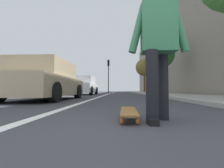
{
  "coord_description": "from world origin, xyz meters",
  "views": [
    {
      "loc": [
        -0.81,
        0.06,
        0.37
      ],
      "look_at": [
        9.8,
        0.62,
        0.8
      ],
      "focal_mm": 24.48,
      "sensor_mm": 36.0,
      "label": 1
    }
  ],
  "objects_px": {
    "parked_car_mid": "(84,86)",
    "street_tree_mid": "(160,55)",
    "traffic_light": "(108,70)",
    "skater_person": "(158,43)",
    "parked_car_near": "(46,82)",
    "skateboard": "(129,112)",
    "street_tree_far": "(144,67)"
  },
  "relations": [
    {
      "from": "parked_car_mid",
      "to": "street_tree_mid",
      "type": "xyz_separation_m",
      "value": [
        -0.23,
        -6.3,
        2.5
      ]
    },
    {
      "from": "skater_person",
      "to": "traffic_light",
      "type": "distance_m",
      "value": 18.49
    },
    {
      "from": "traffic_light",
      "to": "street_tree_mid",
      "type": "xyz_separation_m",
      "value": [
        -7.63,
        -4.78,
        0.19
      ]
    },
    {
      "from": "street_tree_mid",
      "to": "skateboard",
      "type": "bearing_deg",
      "value": 163.35
    },
    {
      "from": "skateboard",
      "to": "parked_car_mid",
      "type": "bearing_deg",
      "value": 16.46
    },
    {
      "from": "street_tree_far",
      "to": "skater_person",
      "type": "bearing_deg",
      "value": 171.48
    },
    {
      "from": "parked_car_near",
      "to": "street_tree_mid",
      "type": "bearing_deg",
      "value": -42.42
    },
    {
      "from": "skateboard",
      "to": "street_tree_far",
      "type": "xyz_separation_m",
      "value": [
        18.46,
        -3.13,
        3.31
      ]
    },
    {
      "from": "parked_car_near",
      "to": "street_tree_mid",
      "type": "distance_m",
      "value": 9.41
    },
    {
      "from": "parked_car_near",
      "to": "street_tree_far",
      "type": "distance_m",
      "value": 16.12
    },
    {
      "from": "street_tree_mid",
      "to": "parked_car_near",
      "type": "bearing_deg",
      "value": 137.58
    },
    {
      "from": "skateboard",
      "to": "traffic_light",
      "type": "bearing_deg",
      "value": 5.18
    },
    {
      "from": "parked_car_mid",
      "to": "traffic_light",
      "type": "height_order",
      "value": "traffic_light"
    },
    {
      "from": "skateboard",
      "to": "street_tree_mid",
      "type": "relative_size",
      "value": 0.19
    },
    {
      "from": "traffic_light",
      "to": "street_tree_far",
      "type": "distance_m",
      "value": 4.8
    },
    {
      "from": "street_tree_far",
      "to": "parked_car_near",
      "type": "bearing_deg",
      "value": 157.37
    },
    {
      "from": "parked_car_near",
      "to": "skater_person",
      "type": "bearing_deg",
      "value": -139.8
    },
    {
      "from": "skater_person",
      "to": "street_tree_far",
      "type": "xyz_separation_m",
      "value": [
        18.61,
        -2.79,
        2.47
      ]
    },
    {
      "from": "traffic_light",
      "to": "street_tree_far",
      "type": "height_order",
      "value": "street_tree_far"
    },
    {
      "from": "skateboard",
      "to": "street_tree_mid",
      "type": "distance_m",
      "value": 11.38
    },
    {
      "from": "skater_person",
      "to": "traffic_light",
      "type": "bearing_deg",
      "value": 6.21
    },
    {
      "from": "skater_person",
      "to": "parked_car_near",
      "type": "height_order",
      "value": "skater_person"
    },
    {
      "from": "skateboard",
      "to": "street_tree_mid",
      "type": "bearing_deg",
      "value": -16.65
    },
    {
      "from": "skater_person",
      "to": "traffic_light",
      "type": "height_order",
      "value": "traffic_light"
    },
    {
      "from": "skateboard",
      "to": "skater_person",
      "type": "bearing_deg",
      "value": -113.32
    },
    {
      "from": "parked_car_mid",
      "to": "street_tree_mid",
      "type": "bearing_deg",
      "value": -92.07
    },
    {
      "from": "skater_person",
      "to": "street_tree_far",
      "type": "distance_m",
      "value": 18.98
    },
    {
      "from": "parked_car_near",
      "to": "street_tree_far",
      "type": "bearing_deg",
      "value": -22.63
    },
    {
      "from": "skateboard",
      "to": "parked_car_near",
      "type": "relative_size",
      "value": 0.2
    },
    {
      "from": "street_tree_mid",
      "to": "skater_person",
      "type": "bearing_deg",
      "value": 165.3
    },
    {
      "from": "parked_car_mid",
      "to": "traffic_light",
      "type": "distance_m",
      "value": 7.91
    },
    {
      "from": "traffic_light",
      "to": "parked_car_mid",
      "type": "bearing_deg",
      "value": 168.38
    }
  ]
}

